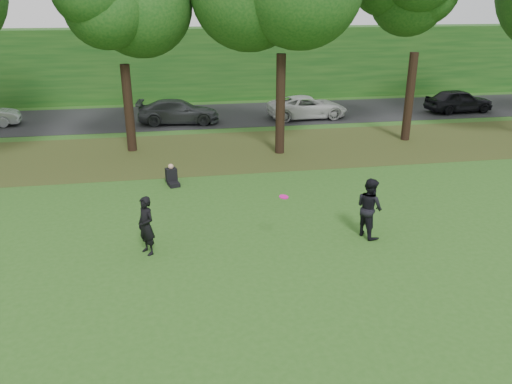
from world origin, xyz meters
TOP-DOWN VIEW (x-y plane):
  - ground at (0.00, 0.00)m, footprint 120.00×120.00m
  - leaf_litter at (0.00, 13.00)m, footprint 60.00×7.00m
  - street at (0.00, 21.00)m, footprint 70.00×7.00m
  - far_hedge at (0.00, 27.00)m, footprint 70.00×3.00m
  - player_left at (-1.94, 3.05)m, footprint 0.71×0.76m
  - player_right at (4.79, 3.06)m, footprint 0.98×1.10m
  - parked_cars at (0.28, 19.45)m, footprint 38.37×3.17m
  - frisbee at (2.00, 2.70)m, footprint 0.32×0.31m
  - seated_person at (-1.16, 8.77)m, footprint 0.58×0.81m

SIDE VIEW (x-z plane):
  - ground at x=0.00m, z-range 0.00..0.00m
  - leaf_litter at x=0.00m, z-range 0.00..0.01m
  - street at x=0.00m, z-range 0.00..0.02m
  - seated_person at x=-1.16m, z-range -0.10..0.73m
  - parked_cars at x=0.28m, z-range -0.03..1.47m
  - player_left at x=-1.94m, z-range 0.00..1.75m
  - player_right at x=4.79m, z-range 0.00..1.89m
  - frisbee at x=2.00m, z-range 1.60..1.67m
  - far_hedge at x=0.00m, z-range 0.00..5.00m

